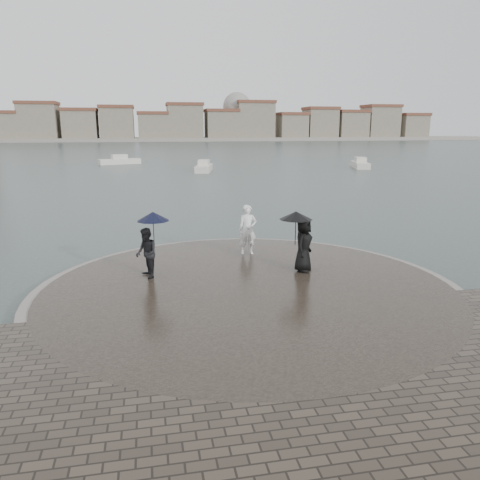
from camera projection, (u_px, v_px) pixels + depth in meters
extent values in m
plane|color=#2B3835|center=(282.00, 353.00, 10.45)|extent=(400.00, 400.00, 0.00)
cylinder|color=gray|center=(249.00, 293.00, 13.74)|extent=(12.50, 12.50, 0.32)
cylinder|color=#2D261E|center=(249.00, 292.00, 13.74)|extent=(11.90, 11.90, 0.36)
imported|color=white|center=(248.00, 230.00, 17.04)|extent=(0.69, 0.49, 1.81)
imported|color=black|center=(146.00, 253.00, 14.33)|extent=(0.78, 0.89, 1.56)
cylinder|color=black|center=(154.00, 234.00, 14.34)|extent=(0.02, 0.02, 0.90)
cone|color=black|center=(153.00, 216.00, 14.21)|extent=(1.00, 1.00, 0.28)
imported|color=black|center=(303.00, 245.00, 14.97)|extent=(0.96, 1.02, 1.75)
cylinder|color=black|center=(295.00, 231.00, 14.92)|extent=(0.02, 0.02, 0.90)
cone|color=black|center=(296.00, 215.00, 14.80)|extent=(1.07, 1.07, 0.26)
cube|color=gray|center=(153.00, 139.00, 165.69)|extent=(260.00, 20.00, 1.20)
cube|color=gray|center=(4.00, 128.00, 152.86)|extent=(10.00, 10.00, 9.00)
cube|color=brown|center=(2.00, 112.00, 151.68)|extent=(10.60, 10.60, 1.00)
cube|color=gray|center=(39.00, 123.00, 154.58)|extent=(12.00, 10.00, 12.00)
cube|color=brown|center=(37.00, 103.00, 153.05)|extent=(12.60, 10.60, 1.00)
cube|color=gray|center=(81.00, 127.00, 157.27)|extent=(11.00, 10.00, 10.00)
cube|color=brown|center=(79.00, 110.00, 155.97)|extent=(11.60, 10.60, 1.00)
cube|color=gray|center=(117.00, 125.00, 159.42)|extent=(11.00, 10.00, 11.00)
cube|color=brown|center=(116.00, 107.00, 158.00)|extent=(11.60, 10.60, 1.00)
cube|color=gray|center=(153.00, 128.00, 161.92)|extent=(10.00, 10.00, 9.00)
cube|color=brown|center=(152.00, 113.00, 160.74)|extent=(10.60, 10.60, 1.00)
cube|color=gray|center=(185.00, 124.00, 163.64)|extent=(12.00, 10.00, 12.00)
cube|color=brown|center=(184.00, 104.00, 162.11)|extent=(12.60, 10.60, 1.00)
cube|color=gray|center=(221.00, 127.00, 166.33)|extent=(11.00, 10.00, 10.00)
cube|color=brown|center=(221.00, 111.00, 165.03)|extent=(11.60, 10.60, 1.00)
cube|color=gray|center=(254.00, 122.00, 168.24)|extent=(13.00, 10.00, 13.00)
cube|color=brown|center=(254.00, 102.00, 166.59)|extent=(13.60, 10.60, 1.00)
cube|color=gray|center=(291.00, 128.00, 171.35)|extent=(10.00, 10.00, 9.00)
cube|color=brown|center=(292.00, 114.00, 170.17)|extent=(10.60, 10.60, 1.00)
cube|color=gray|center=(320.00, 125.00, 173.19)|extent=(11.00, 10.00, 11.00)
cube|color=brown|center=(321.00, 108.00, 171.78)|extent=(11.60, 10.60, 1.00)
cube|color=gray|center=(350.00, 127.00, 175.58)|extent=(11.00, 10.00, 10.00)
cube|color=brown|center=(351.00, 111.00, 174.28)|extent=(11.60, 10.60, 1.00)
cube|color=gray|center=(380.00, 124.00, 177.61)|extent=(12.00, 10.00, 12.00)
cube|color=brown|center=(381.00, 106.00, 176.07)|extent=(12.60, 10.60, 1.00)
cube|color=gray|center=(411.00, 128.00, 180.41)|extent=(10.00, 10.00, 9.00)
cube|color=brown|center=(412.00, 115.00, 179.23)|extent=(10.60, 10.60, 1.00)
sphere|color=gray|center=(237.00, 107.00, 167.72)|extent=(10.00, 10.00, 10.00)
cube|color=silver|center=(360.00, 166.00, 57.39)|extent=(3.04, 5.73, 0.90)
cube|color=silver|center=(360.00, 161.00, 57.25)|extent=(1.70, 2.25, 0.90)
cube|color=silver|center=(204.00, 169.00, 52.81)|extent=(2.68, 5.71, 0.90)
cube|color=silver|center=(204.00, 164.00, 52.67)|extent=(1.58, 2.20, 0.90)
cube|color=silver|center=(120.00, 162.00, 63.03)|extent=(5.72, 3.28, 0.90)
cube|color=silver|center=(119.00, 158.00, 62.89)|extent=(2.28, 1.78, 0.90)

